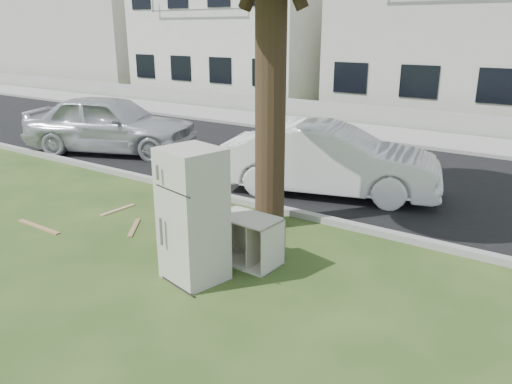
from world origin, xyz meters
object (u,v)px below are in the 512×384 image
Objects in this scene: cabinet at (248,240)px; fridge at (193,216)px; car_center at (330,160)px; car_left at (111,124)px.

fridge is at bearing -110.27° from cabinet.
car_center is at bearing 100.30° from cabinet.
fridge reaches higher than car_center.
cabinet is 0.21× the size of car_center.
car_center is 6.99m from car_left.
car_left is (-7.16, 4.56, -0.12)m from fridge.
car_center is at bearing -111.04° from car_left.
car_left is (-7.51, 3.72, 0.47)m from cabinet.
fridge is 1.09m from cabinet.
car_center is (-0.52, 3.82, 0.39)m from cabinet.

